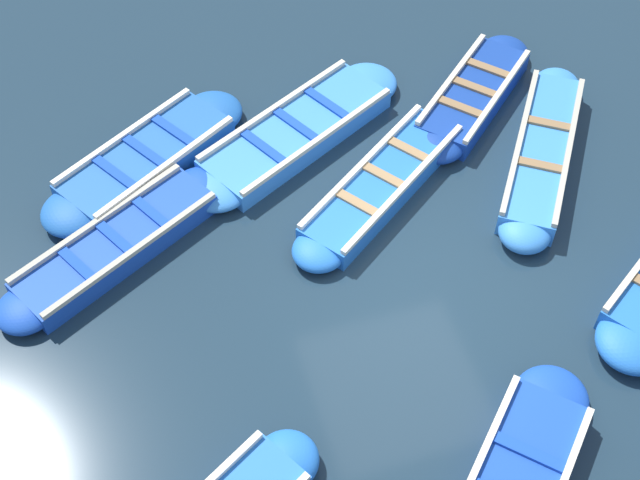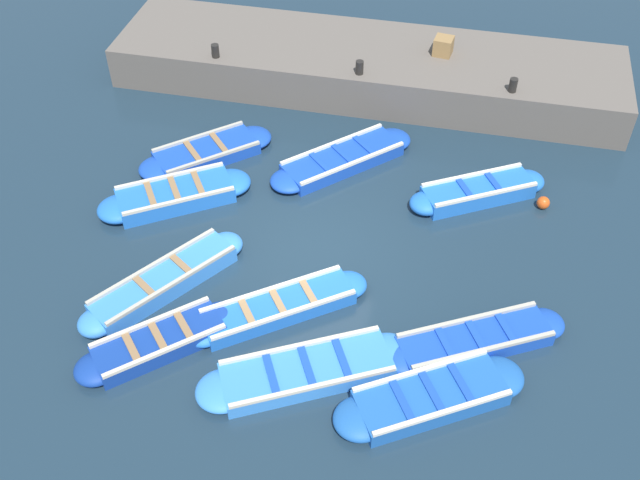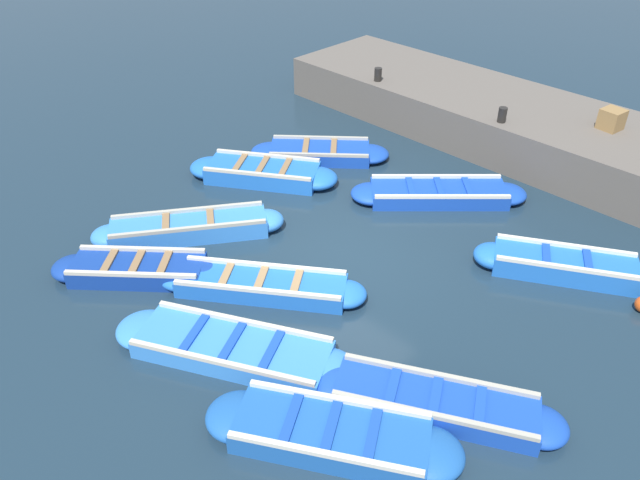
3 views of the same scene
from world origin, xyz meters
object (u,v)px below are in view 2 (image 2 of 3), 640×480
object	(u,v)px
boat_bow_out	(159,342)
buoy_orange_near	(543,203)
boat_far_corner	(307,371)
boat_outer_left	(431,397)
boat_broadside	(176,195)
boat_near_quay	(474,341)
boat_inner_gap	(342,159)
wooden_crate	(443,46)
boat_tucked	(278,307)
bollard_mid_north	(360,67)
boat_centre	(207,153)
boat_alongside	(478,192)
bollard_mid_south	(215,51)
boat_end_of_row	(164,282)
bollard_north	(513,85)

from	to	relation	value
boat_bow_out	buoy_orange_near	size ratio (longest dim) A/B	10.02
boat_far_corner	buoy_orange_near	bearing A→B (deg)	-36.16
boat_outer_left	boat_broadside	xyz separation A→B (m)	(4.14, 6.22, 0.02)
boat_near_quay	boat_inner_gap	bearing A→B (deg)	35.55
buoy_orange_near	wooden_crate	bearing A→B (deg)	32.82
boat_bow_out	boat_tucked	world-z (taller)	boat_bow_out
boat_outer_left	boat_inner_gap	distance (m)	6.88
boat_near_quay	bollard_mid_north	world-z (taller)	bollard_mid_north
boat_centre	boat_alongside	world-z (taller)	boat_alongside
boat_tucked	bollard_mid_south	size ratio (longest dim) A/B	9.88
boat_bow_out	boat_broadside	world-z (taller)	boat_broadside
boat_outer_left	boat_end_of_row	distance (m)	5.73
boat_outer_left	boat_alongside	world-z (taller)	boat_alongside
boat_centre	boat_broadside	bearing A→B (deg)	174.87
boat_centre	bollard_mid_south	distance (m)	3.07
boat_far_corner	bollard_north	distance (m)	9.19
boat_outer_left	boat_bow_out	xyz separation A→B (m)	(0.13, 5.05, -0.00)
boat_broadside	bollard_mid_south	size ratio (longest dim) A/B	9.83
boat_broadside	bollard_north	bearing A→B (deg)	-57.80
boat_far_corner	boat_end_of_row	xyz separation A→B (m)	(1.50, 3.28, 0.04)
boat_end_of_row	buoy_orange_near	size ratio (longest dim) A/B	12.30
boat_far_corner	wooden_crate	xyz separation A→B (m)	(9.97, -1.32, 1.17)
bollard_mid_south	wooden_crate	distance (m)	5.92
boat_inner_gap	boat_near_quay	bearing A→B (deg)	-144.45
boat_alongside	boat_inner_gap	bearing A→B (deg)	80.29
bollard_north	bollard_mid_north	bearing A→B (deg)	90.00
boat_inner_gap	boat_centre	xyz separation A→B (m)	(-0.43, 3.26, -0.01)
boat_bow_out	bollard_mid_north	distance (m)	8.86
boat_inner_gap	boat_centre	distance (m)	3.29
boat_end_of_row	bollard_north	distance (m)	9.62
boat_broadside	bollard_north	xyz separation A→B (m)	(4.50, -7.15, 1.08)
boat_outer_left	bollard_north	distance (m)	8.76
boat_far_corner	wooden_crate	world-z (taller)	wooden_crate
boat_end_of_row	boat_near_quay	distance (m)	6.16
boat_tucked	bollard_mid_north	xyz separation A→B (m)	(7.21, -0.25, 1.11)
boat_tucked	bollard_mid_north	world-z (taller)	bollard_mid_north
boat_tucked	boat_end_of_row	xyz separation A→B (m)	(0.14, 2.39, 0.03)
boat_inner_gap	boat_end_of_row	world-z (taller)	boat_end_of_row
boat_inner_gap	boat_far_corner	distance (m)	6.22
bollard_north	boat_outer_left	bearing A→B (deg)	173.83
boat_bow_out	bollard_north	xyz separation A→B (m)	(8.52, -5.99, 1.10)
buoy_orange_near	boat_near_quay	bearing A→B (deg)	163.92
boat_outer_left	boat_alongside	xyz separation A→B (m)	(5.73, -0.43, 0.02)
boat_tucked	bollard_mid_south	bearing A→B (deg)	26.14
boat_far_corner	boat_tucked	xyz separation A→B (m)	(1.35, 0.88, 0.01)
boat_far_corner	boat_tucked	bearing A→B (deg)	33.23
boat_tucked	boat_end_of_row	bearing A→B (deg)	86.54
boat_end_of_row	bollard_mid_north	xyz separation A→B (m)	(7.06, -2.65, 1.08)
boat_bow_out	boat_inner_gap	xyz separation A→B (m)	(6.15, -2.25, -0.01)
boat_outer_left	bollard_mid_north	xyz separation A→B (m)	(8.64, 2.86, 1.10)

